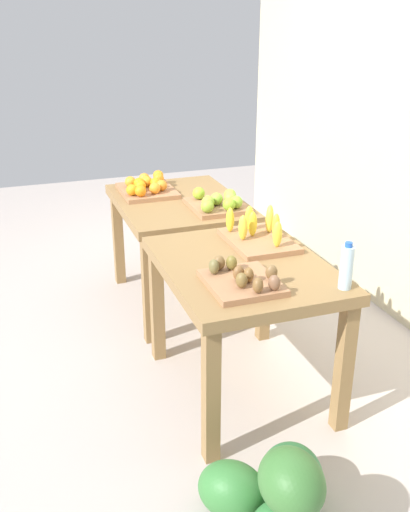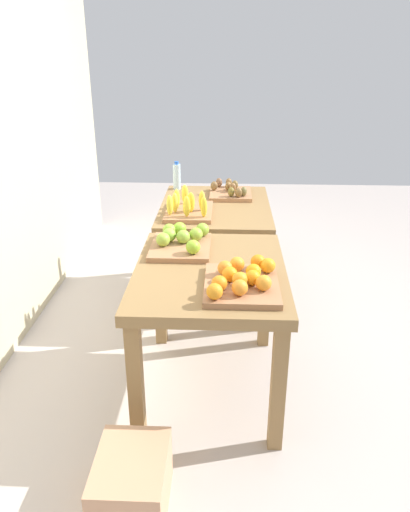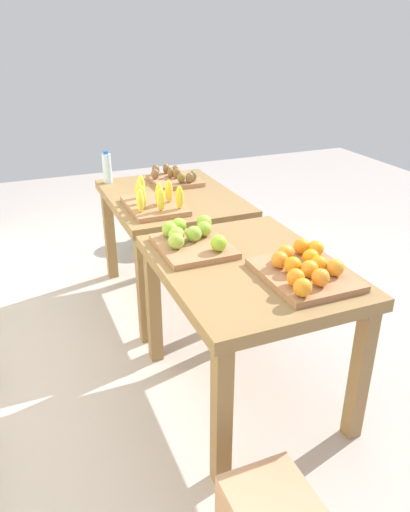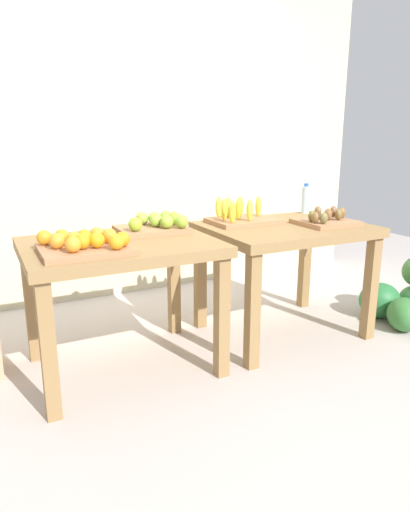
{
  "view_description": "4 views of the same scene",
  "coord_description": "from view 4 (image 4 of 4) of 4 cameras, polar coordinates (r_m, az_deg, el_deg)",
  "views": [
    {
      "loc": [
        3.06,
        -1.08,
        1.95
      ],
      "look_at": [
        -0.0,
        -0.01,
        0.57
      ],
      "focal_mm": 41.4,
      "sensor_mm": 36.0,
      "label": 1
    },
    {
      "loc": [
        -2.94,
        -0.08,
        1.86
      ],
      "look_at": [
        -0.06,
        0.05,
        0.61
      ],
      "focal_mm": 34.81,
      "sensor_mm": 36.0,
      "label": 2
    },
    {
      "loc": [
        -2.37,
        0.97,
        1.76
      ],
      "look_at": [
        -0.03,
        0.0,
        0.57
      ],
      "focal_mm": 34.35,
      "sensor_mm": 36.0,
      "label": 3
    },
    {
      "loc": [
        -1.24,
        -2.39,
        1.31
      ],
      "look_at": [
        -0.04,
        -0.01,
        0.62
      ],
      "focal_mm": 31.9,
      "sensor_mm": 36.0,
      "label": 4
    }
  ],
  "objects": [
    {
      "name": "back_wall",
      "position": [
        3.95,
        -8.8,
        17.13
      ],
      "size": [
        4.4,
        0.12,
        3.0
      ],
      "primitive_type": "cube",
      "color": "beige",
      "rests_on": "ground_plane"
    },
    {
      "name": "water_bottle",
      "position": [
        3.54,
        12.5,
        6.95
      ],
      "size": [
        0.06,
        0.06,
        0.23
      ],
      "color": "silver",
      "rests_on": "display_table_right"
    },
    {
      "name": "ground_plane",
      "position": [
        3.0,
        0.58,
        -11.39
      ],
      "size": [
        8.0,
        8.0,
        0.0
      ],
      "primitive_type": "plane",
      "color": "#B6AAA4"
    },
    {
      "name": "watermelon_pile",
      "position": [
        3.66,
        23.62,
        -4.76
      ],
      "size": [
        0.61,
        0.62,
        0.48
      ],
      "color": "#307336",
      "rests_on": "ground_plane"
    },
    {
      "name": "display_table_right",
      "position": [
        3.07,
        9.96,
        1.82
      ],
      "size": [
        1.04,
        0.8,
        0.76
      ],
      "color": "olive",
      "rests_on": "ground_plane"
    },
    {
      "name": "banana_crate",
      "position": [
        3.06,
        4.5,
        4.97
      ],
      "size": [
        0.44,
        0.32,
        0.17
      ],
      "color": "#A3714C",
      "rests_on": "display_table_right"
    },
    {
      "name": "apple_bin",
      "position": [
        2.79,
        -6.21,
        3.94
      ],
      "size": [
        0.4,
        0.34,
        0.11
      ],
      "color": "#A3714C",
      "rests_on": "display_table_left"
    },
    {
      "name": "kiwi_bin",
      "position": [
        3.11,
        14.93,
        4.42
      ],
      "size": [
        0.36,
        0.32,
        0.1
      ],
      "color": "#A3714C",
      "rests_on": "display_table_right"
    },
    {
      "name": "display_table_left",
      "position": [
        2.57,
        -10.54,
        -0.64
      ],
      "size": [
        1.04,
        0.8,
        0.76
      ],
      "color": "olive",
      "rests_on": "ground_plane"
    },
    {
      "name": "orange_bin",
      "position": [
        2.34,
        -14.78,
        1.47
      ],
      "size": [
        0.45,
        0.37,
        0.11
      ],
      "color": "#A3714C",
      "rests_on": "display_table_left"
    }
  ]
}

